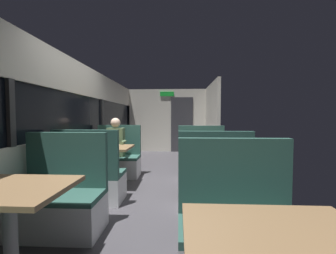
{
  "coord_description": "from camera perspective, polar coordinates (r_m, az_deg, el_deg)",
  "views": [
    {
      "loc": [
        0.42,
        -3.65,
        1.28
      ],
      "look_at": [
        0.07,
        3.43,
        0.94
      ],
      "focal_mm": 22.69,
      "sensor_mm": 36.0,
      "label": 1
    }
  ],
  "objects": [
    {
      "name": "carriage_window_panel_left",
      "position": [
        4.1,
        -24.32,
        0.06
      ],
      "size": [
        0.09,
        8.48,
        2.3
      ],
      "color": "beige",
      "rests_on": "ground_plane"
    },
    {
      "name": "ground_plane",
      "position": [
        3.89,
        -3.69,
        -16.65
      ],
      "size": [
        3.3,
        9.2,
        0.02
      ],
      "primitive_type": "cube",
      "color": "#423F44"
    },
    {
      "name": "bench_near_window_facing_entry",
      "position": [
        2.78,
        -26.97,
        -17.61
      ],
      "size": [
        0.95,
        0.5,
        1.1
      ],
      "color": "silver",
      "rests_on": "ground_plane"
    },
    {
      "name": "dining_table_rear_aisle",
      "position": [
        3.67,
        10.29,
        -7.38
      ],
      "size": [
        0.9,
        0.7,
        0.74
      ],
      "color": "#9E9EA3",
      "rests_on": "ground_plane"
    },
    {
      "name": "seated_passenger",
      "position": [
        4.66,
        -13.71,
        -6.54
      ],
      "size": [
        0.47,
        0.55,
        1.26
      ],
      "color": "#26262D",
      "rests_on": "ground_plane"
    },
    {
      "name": "bench_rear_aisle_facing_end",
      "position": [
        3.07,
        12.0,
        -15.4
      ],
      "size": [
        0.95,
        0.5,
        1.1
      ],
      "color": "silver",
      "rests_on": "ground_plane"
    },
    {
      "name": "bench_front_aisle_facing_entry",
      "position": [
        1.97,
        18.36,
        -26.33
      ],
      "size": [
        0.95,
        0.5,
        1.1
      ],
      "color": "silver",
      "rests_on": "ground_plane"
    },
    {
      "name": "dining_table_mid_window",
      "position": [
        4.05,
        -16.25,
        -6.49
      ],
      "size": [
        0.9,
        0.7,
        0.74
      ],
      "color": "#9E9EA3",
      "rests_on": "ground_plane"
    },
    {
      "name": "bench_mid_window_facing_entry",
      "position": [
        4.77,
        -13.43,
        -8.88
      ],
      "size": [
        0.95,
        0.5,
        1.1
      ],
      "color": "silver",
      "rests_on": "ground_plane"
    },
    {
      "name": "carriage_end_bulkhead",
      "position": [
        7.85,
        0.17,
        1.68
      ],
      "size": [
        2.9,
        0.11,
        2.3
      ],
      "color": "beige",
      "rests_on": "ground_plane"
    },
    {
      "name": "bench_rear_aisle_facing_entry",
      "position": [
        4.41,
        9.06,
        -9.78
      ],
      "size": [
        0.95,
        0.5,
        1.1
      ],
      "color": "silver",
      "rests_on": "ground_plane"
    },
    {
      "name": "dining_table_near_window",
      "position": [
        2.14,
        -36.85,
        -15.29
      ],
      "size": [
        0.9,
        0.7,
        0.74
      ],
      "color": "#9E9EA3",
      "rests_on": "ground_plane"
    },
    {
      "name": "bench_mid_window_facing_end",
      "position": [
        3.48,
        -20.04,
        -13.31
      ],
      "size": [
        0.95,
        0.5,
        1.1
      ],
      "color": "silver",
      "rests_on": "ground_plane"
    },
    {
      "name": "carriage_aisle_panel_right",
      "position": [
        6.73,
        11.62,
        1.55
      ],
      "size": [
        0.08,
        2.4,
        2.3
      ],
      "primitive_type": "cube",
      "color": "beige",
      "rests_on": "ground_plane"
    }
  ]
}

